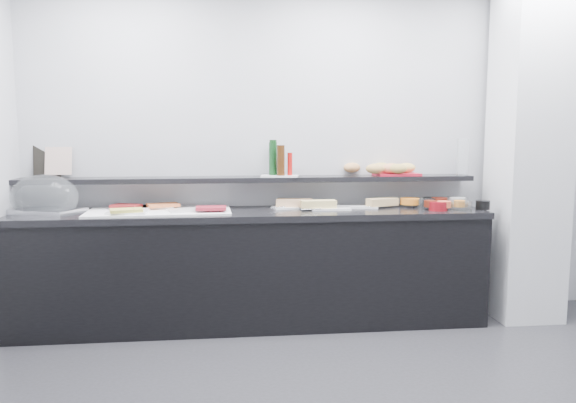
{
  "coord_description": "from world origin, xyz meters",
  "views": [
    {
      "loc": [
        -0.9,
        -2.59,
        1.5
      ],
      "look_at": [
        -0.45,
        1.45,
        1.0
      ],
      "focal_mm": 35.0,
      "sensor_mm": 36.0,
      "label": 1
    }
  ],
  "objects": [
    {
      "name": "back_wall",
      "position": [
        0.0,
        2.0,
        1.35
      ],
      "size": [
        5.0,
        0.02,
        2.7
      ],
      "primitive_type": "cube",
      "color": "#AFB2B7",
      "rests_on": "ground"
    },
    {
      "name": "column",
      "position": [
        1.5,
        1.65,
        1.35
      ],
      "size": [
        0.5,
        0.5,
        2.7
      ],
      "primitive_type": "cube",
      "color": "silver",
      "rests_on": "ground"
    },
    {
      "name": "buffet_cabinet",
      "position": [
        -0.7,
        1.7,
        0.42
      ],
      "size": [
        3.6,
        0.6,
        0.85
      ],
      "primitive_type": "cube",
      "color": "black",
      "rests_on": "ground"
    },
    {
      "name": "counter_top",
      "position": [
        -0.7,
        1.7,
        0.88
      ],
      "size": [
        3.62,
        0.62,
        0.05
      ],
      "primitive_type": "cube",
      "color": "black",
      "rests_on": "buffet_cabinet"
    },
    {
      "name": "wall_shelf",
      "position": [
        -0.7,
        1.88,
        1.13
      ],
      "size": [
        3.6,
        0.25,
        0.04
      ],
      "primitive_type": "cube",
      "color": "black",
      "rests_on": "back_wall"
    },
    {
      "name": "cloche_base",
      "position": [
        -2.22,
        1.72,
        0.92
      ],
      "size": [
        0.57,
        0.49,
        0.04
      ],
      "primitive_type": "cube",
      "rotation": [
        0.0,
        0.0,
        -0.41
      ],
      "color": "silver",
      "rests_on": "counter_top"
    },
    {
      "name": "cloche_dome",
      "position": [
        -2.24,
        1.71,
        1.03
      ],
      "size": [
        0.53,
        0.37,
        0.34
      ],
      "primitive_type": "ellipsoid",
      "rotation": [
        0.0,
        0.0,
        -0.09
      ],
      "color": "white",
      "rests_on": "cloche_base"
    },
    {
      "name": "linen_runner",
      "position": [
        -1.4,
        1.7,
        0.91
      ],
      "size": [
        1.09,
        0.55,
        0.01
      ],
      "primitive_type": "cube",
      "rotation": [
        0.0,
        0.0,
        0.04
      ],
      "color": "white",
      "rests_on": "counter_top"
    },
    {
      "name": "platter_meat_a",
      "position": [
        -1.62,
        1.85,
        0.92
      ],
      "size": [
        0.32,
        0.25,
        0.01
      ],
      "primitive_type": "cube",
      "rotation": [
        0.0,
        0.0,
        -0.24
      ],
      "color": "white",
      "rests_on": "linen_runner"
    },
    {
      "name": "food_meat_a",
      "position": [
        -1.66,
        1.79,
        0.94
      ],
      "size": [
        0.25,
        0.2,
        0.02
      ],
      "primitive_type": "cube",
      "rotation": [
        0.0,
        0.0,
        -0.35
      ],
      "color": "maroon",
      "rests_on": "platter_meat_a"
    },
    {
      "name": "platter_salmon",
      "position": [
        -1.46,
        1.84,
        0.92
      ],
      "size": [
        0.31,
        0.22,
        0.01
      ],
      "primitive_type": "cube",
      "rotation": [
        0.0,
        0.0,
        0.09
      ],
      "color": "white",
      "rests_on": "linen_runner"
    },
    {
      "name": "food_salmon",
      "position": [
        -1.39,
        1.81,
        0.94
      ],
      "size": [
        0.27,
        0.22,
        0.02
      ],
      "primitive_type": "cube",
      "rotation": [
        0.0,
        0.0,
        0.32
      ],
      "color": "orange",
      "rests_on": "platter_salmon"
    },
    {
      "name": "platter_cheese",
      "position": [
        -1.62,
        1.56,
        0.92
      ],
      "size": [
        0.3,
        0.21,
        0.01
      ],
      "primitive_type": "cube",
      "rotation": [
        0.0,
        0.0,
        -0.06
      ],
      "color": "white",
      "rests_on": "linen_runner"
    },
    {
      "name": "food_cheese",
      "position": [
        -1.62,
        1.53,
        0.94
      ],
      "size": [
        0.25,
        0.19,
        0.02
      ],
      "primitive_type": "cube",
      "rotation": [
        0.0,
        0.0,
        0.23
      ],
      "color": "#CCC04F",
      "rests_on": "platter_cheese"
    },
    {
      "name": "platter_meat_b",
      "position": [
        -1.2,
        1.63,
        0.92
      ],
      "size": [
        0.3,
        0.24,
        0.01
      ],
      "primitive_type": "cube",
      "rotation": [
        0.0,
        0.0,
        0.29
      ],
      "color": "silver",
      "rests_on": "linen_runner"
    },
    {
      "name": "food_meat_b",
      "position": [
        -1.01,
        1.59,
        0.94
      ],
      "size": [
        0.23,
        0.15,
        0.02
      ],
      "primitive_type": "cube",
      "rotation": [
        0.0,
        0.0,
        0.01
      ],
      "color": "maroon",
      "rests_on": "platter_meat_b"
    },
    {
      "name": "sandwich_plate_left",
      "position": [
        -0.35,
        1.82,
        0.91
      ],
      "size": [
        0.38,
        0.21,
        0.01
      ],
      "primitive_type": "cube",
      "rotation": [
        0.0,
        0.0,
        0.16
      ],
      "color": "white",
      "rests_on": "counter_top"
    },
    {
      "name": "sandwich_food_left",
      "position": [
        -0.36,
        1.81,
        0.94
      ],
      "size": [
        0.3,
        0.17,
        0.06
      ],
      "primitive_type": "cube",
      "rotation": [
        0.0,
        0.0,
        -0.24
      ],
      "color": "tan",
      "rests_on": "sandwich_plate_left"
    },
    {
      "name": "tongs_left",
      "position": [
        -0.51,
        1.73,
        0.92
      ],
      "size": [
        0.14,
        0.09,
        0.01
      ],
      "primitive_type": "cylinder",
      "rotation": [
        0.0,
        1.57,
        0.54
      ],
      "color": "#AFB0B6",
      "rests_on": "sandwich_plate_left"
    },
    {
      "name": "sandwich_plate_mid",
      "position": [
        -0.08,
        1.69,
        0.91
      ],
      "size": [
        0.31,
        0.15,
        0.01
      ],
      "primitive_type": "cube",
      "rotation": [
        0.0,
        0.0,
        -0.06
      ],
      "color": "white",
      "rests_on": "counter_top"
    },
    {
      "name": "sandwich_food_mid",
      "position": [
        -0.18,
        1.7,
        0.94
      ],
      "size": [
        0.27,
        0.11,
        0.06
      ],
      "primitive_type": "cube",
      "rotation": [
        0.0,
        0.0,
        0.02
      ],
      "color": "#DDC574",
      "rests_on": "sandwich_plate_mid"
    },
    {
      "name": "tongs_mid",
      "position": [
        -0.25,
        1.6,
        0.92
      ],
      "size": [
        0.16,
        0.04,
        0.01
      ],
      "primitive_type": "cylinder",
      "rotation": [
        0.0,
        1.57,
        0.18
      ],
      "color": "#B7B9BF",
      "rests_on": "sandwich_plate_mid"
    },
    {
      "name": "sandwich_plate_right",
      "position": [
        0.14,
        1.78,
        0.91
      ],
      "size": [
        0.35,
        0.2,
        0.01
      ],
      "primitive_type": "cube",
      "rotation": [
        0.0,
        0.0,
        -0.17
      ],
      "color": "white",
      "rests_on": "counter_top"
    },
    {
      "name": "sandwich_food_right",
      "position": [
        0.35,
        1.78,
        0.94
      ],
      "size": [
        0.27,
        0.18,
        0.06
      ],
      "primitive_type": "cube",
      "rotation": [
        0.0,
        0.0,
        0.34
      ],
      "color": "tan",
      "rests_on": "sandwich_plate_right"
    },
    {
      "name": "tongs_right",
      "position": [
        0.3,
        1.72,
        0.92
      ],
      "size": [
        0.16,
        0.05,
        0.01
      ],
      "primitive_type": "cylinder",
      "rotation": [
        0.0,
        1.57,
        0.28
      ],
      "color": "silver",
      "rests_on": "sandwich_plate_right"
    },
    {
      "name": "bowl_glass_fruit",
      "position": [
        0.7,
        1.78,
        0.94
      ],
      "size": [
        0.21,
        0.21,
        0.07
      ],
      "primitive_type": "cylinder",
      "rotation": [
        0.0,
        0.0,
        0.23
      ],
      "color": "white",
      "rests_on": "counter_top"
    },
    {
      "name": "fill_glass_fruit",
      "position": [
        0.58,
        1.78,
        0.95
      ],
      "size": [
        0.2,
        0.2,
        0.05
      ],
      "primitive_type": "cylinder",
      "rotation": [
        0.0,
        0.0,
        -0.43
      ],
      "color": "orange",
      "rests_on": "bowl_glass_fruit"
    },
    {
      "name": "bowl_black_jam",
      "position": [
        0.78,
        1.82,
        0.94
      ],
      "size": [
        0.18,
        0.18,
        0.07
      ],
      "primitive_type": "cylinder",
      "rotation": [
        0.0,
        0.0,
        -0.27
      ],
      "color": "black",
      "rests_on": "counter_top"
    },
    {
      "name": "fill_black_jam",
      "position": [
        0.83,
        1.79,
        0.95
      ],
      "size": [
        0.17,
        0.17,
        0.05
      ],
      "primitive_type": "cylinder",
      "rotation": [
        0.0,
        0.0,
        0.39
      ],
      "color": "#55150C",
      "rests_on": "bowl_black_jam"
    },
    {
      "name": "bowl_glass_cream",
      "position": [
        0.98,
        1.81,
        0.94
      ],
      "size": [
        0.21,
        0.21,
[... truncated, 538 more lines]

